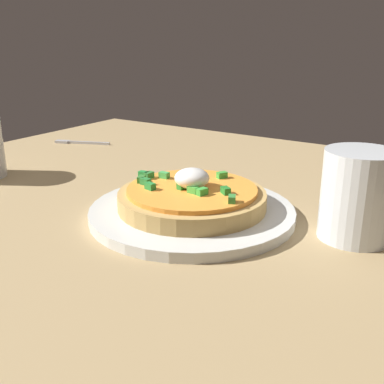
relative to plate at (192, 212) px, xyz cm
name	(u,v)px	position (x,y,z in cm)	size (l,w,h in cm)	color
dining_table	(160,207)	(-7.63, 3.60, -1.99)	(96.78, 88.69, 2.74)	#A1865B
plate	(192,212)	(0.00, 0.00, 0.00)	(25.37, 25.37, 1.25)	silver
pizza	(192,197)	(-0.02, 0.00, 2.01)	(18.24, 18.24, 4.99)	tan
cup_far	(358,199)	(18.51, 4.71, 3.91)	(8.04, 8.04, 9.96)	silver
fork	(78,142)	(-42.10, 21.19, -0.38)	(11.33, 5.34, 0.50)	#B7B7BC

